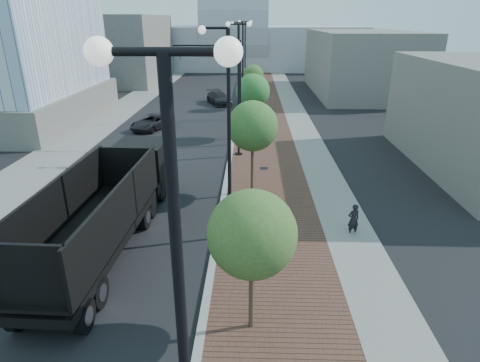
{
  "coord_description": "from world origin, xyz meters",
  "views": [
    {
      "loc": [
        1.56,
        -6.52,
        9.45
      ],
      "look_at": [
        1.0,
        12.0,
        2.0
      ],
      "focal_mm": 30.27,
      "sensor_mm": 36.0,
      "label": 1
    }
  ],
  "objects_px": {
    "dark_car_mid": "(152,122)",
    "pedestrian": "(353,220)",
    "dump_truck": "(123,194)",
    "white_sedan": "(143,188)"
  },
  "relations": [
    {
      "from": "dump_truck",
      "to": "pedestrian",
      "type": "bearing_deg",
      "value": -2.9
    },
    {
      "from": "white_sedan",
      "to": "dark_car_mid",
      "type": "relative_size",
      "value": 0.89
    },
    {
      "from": "white_sedan",
      "to": "dump_truck",
      "type": "bearing_deg",
      "value": -78.04
    },
    {
      "from": "white_sedan",
      "to": "pedestrian",
      "type": "height_order",
      "value": "pedestrian"
    },
    {
      "from": "dump_truck",
      "to": "dark_car_mid",
      "type": "distance_m",
      "value": 18.57
    },
    {
      "from": "dark_car_mid",
      "to": "pedestrian",
      "type": "height_order",
      "value": "pedestrian"
    },
    {
      "from": "white_sedan",
      "to": "pedestrian",
      "type": "bearing_deg",
      "value": -3.73
    },
    {
      "from": "dark_car_mid",
      "to": "pedestrian",
      "type": "bearing_deg",
      "value": -30.1
    },
    {
      "from": "white_sedan",
      "to": "dark_car_mid",
      "type": "height_order",
      "value": "white_sedan"
    },
    {
      "from": "dump_truck",
      "to": "white_sedan",
      "type": "bearing_deg",
      "value": 88.54
    }
  ]
}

